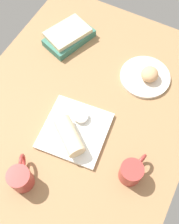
% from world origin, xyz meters
% --- Properties ---
extents(dining_table, '(1.10, 0.90, 0.04)m').
position_xyz_m(dining_table, '(0.00, 0.00, 0.02)').
color(dining_table, '#9E754C').
rests_on(dining_table, ground).
extents(round_plate, '(0.21, 0.21, 0.01)m').
position_xyz_m(round_plate, '(0.22, -0.17, 0.05)').
color(round_plate, silver).
rests_on(round_plate, dining_table).
extents(scone_pastry, '(0.08, 0.07, 0.05)m').
position_xyz_m(scone_pastry, '(0.22, -0.19, 0.08)').
color(scone_pastry, tan).
rests_on(scone_pastry, round_plate).
extents(square_plate, '(0.27, 0.27, 0.02)m').
position_xyz_m(square_plate, '(-0.14, -0.03, 0.05)').
color(square_plate, white).
rests_on(square_plate, dining_table).
extents(sauce_cup, '(0.06, 0.06, 0.02)m').
position_xyz_m(sauce_cup, '(-0.09, -0.03, 0.07)').
color(sauce_cup, silver).
rests_on(sauce_cup, square_plate).
extents(breakfast_wrap, '(0.14, 0.16, 0.07)m').
position_xyz_m(breakfast_wrap, '(-0.18, -0.03, 0.09)').
color(breakfast_wrap, beige).
rests_on(breakfast_wrap, square_plate).
extents(book_stack, '(0.25, 0.20, 0.06)m').
position_xyz_m(book_stack, '(0.25, 0.22, 0.07)').
color(book_stack, '#387260').
rests_on(book_stack, dining_table).
extents(coffee_mug, '(0.12, 0.09, 0.09)m').
position_xyz_m(coffee_mug, '(-0.39, 0.04, 0.09)').
color(coffee_mug, '#B23833').
rests_on(coffee_mug, dining_table).
extents(second_mug, '(0.12, 0.08, 0.09)m').
position_xyz_m(second_mug, '(-0.20, -0.29, 0.08)').
color(second_mug, '#B23833').
rests_on(second_mug, dining_table).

